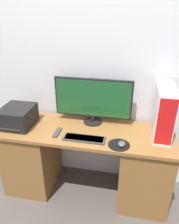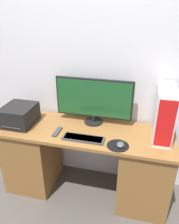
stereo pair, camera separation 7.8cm
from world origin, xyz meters
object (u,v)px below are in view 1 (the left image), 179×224
object	(u,v)px
monitor	(93,100)
computer_tower	(163,112)
printer	(18,117)
mouse	(122,144)
remote_control	(57,132)
keyboard	(84,138)

from	to	relation	value
monitor	computer_tower	xyz separation A→B (m)	(0.63, -0.10, -0.02)
monitor	printer	bearing A→B (deg)	-164.11
mouse	remote_control	distance (m)	0.59
computer_tower	printer	world-z (taller)	computer_tower
monitor	keyboard	xyz separation A→B (m)	(-0.02, -0.32, -0.23)
mouse	remote_control	bearing A→B (deg)	172.05
keyboard	mouse	size ratio (longest dim) A/B	4.62
computer_tower	printer	bearing A→B (deg)	-175.75
computer_tower	printer	xyz separation A→B (m)	(-1.32, -0.10, -0.13)
keyboard	printer	bearing A→B (deg)	169.65
monitor	printer	world-z (taller)	monitor
monitor	mouse	bearing A→B (deg)	-48.87
mouse	computer_tower	world-z (taller)	computer_tower
monitor	mouse	size ratio (longest dim) A/B	9.34
keyboard	computer_tower	world-z (taller)	computer_tower
computer_tower	remote_control	distance (m)	0.95
mouse	remote_control	world-z (taller)	mouse
printer	monitor	bearing A→B (deg)	15.89
mouse	computer_tower	size ratio (longest dim) A/B	0.18
keyboard	remote_control	distance (m)	0.27
monitor	keyboard	bearing A→B (deg)	-93.00
printer	computer_tower	bearing A→B (deg)	4.25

